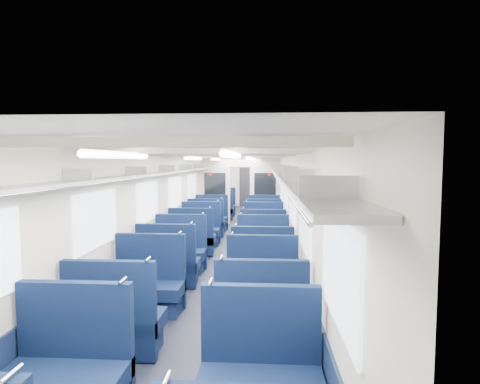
# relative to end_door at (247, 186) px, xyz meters

# --- Properties ---
(floor) EXTENTS (2.80, 18.00, 0.01)m
(floor) POSITION_rel_end_door_xyz_m (0.00, -8.94, -1.00)
(floor) COLOR black
(floor) RESTS_ON ground
(ceiling) EXTENTS (2.80, 18.00, 0.01)m
(ceiling) POSITION_rel_end_door_xyz_m (0.00, -8.94, 1.35)
(ceiling) COLOR white
(ceiling) RESTS_ON wall_left
(wall_left) EXTENTS (0.02, 18.00, 2.35)m
(wall_left) POSITION_rel_end_door_xyz_m (-1.40, -8.94, 0.18)
(wall_left) COLOR beige
(wall_left) RESTS_ON floor
(dado_left) EXTENTS (0.03, 17.90, 0.70)m
(dado_left) POSITION_rel_end_door_xyz_m (-1.39, -8.94, -0.65)
(dado_left) COLOR #111C38
(dado_left) RESTS_ON floor
(wall_right) EXTENTS (0.02, 18.00, 2.35)m
(wall_right) POSITION_rel_end_door_xyz_m (1.40, -8.94, 0.18)
(wall_right) COLOR beige
(wall_right) RESTS_ON floor
(dado_right) EXTENTS (0.03, 17.90, 0.70)m
(dado_right) POSITION_rel_end_door_xyz_m (1.39, -8.94, -0.65)
(dado_right) COLOR #111C38
(dado_right) RESTS_ON floor
(wall_far) EXTENTS (2.80, 0.02, 2.35)m
(wall_far) POSITION_rel_end_door_xyz_m (0.00, 0.06, 0.18)
(wall_far) COLOR beige
(wall_far) RESTS_ON floor
(luggage_rack_left) EXTENTS (0.36, 17.40, 0.18)m
(luggage_rack_left) POSITION_rel_end_door_xyz_m (-1.21, -8.94, 0.97)
(luggage_rack_left) COLOR #B2B5BA
(luggage_rack_left) RESTS_ON wall_left
(luggage_rack_right) EXTENTS (0.36, 17.40, 0.18)m
(luggage_rack_right) POSITION_rel_end_door_xyz_m (1.21, -8.94, 0.97)
(luggage_rack_right) COLOR #B2B5BA
(luggage_rack_right) RESTS_ON wall_right
(windows) EXTENTS (2.78, 15.60, 0.75)m
(windows) POSITION_rel_end_door_xyz_m (0.00, -9.40, 0.42)
(windows) COLOR white
(windows) RESTS_ON wall_left
(ceiling_fittings) EXTENTS (2.70, 16.06, 0.11)m
(ceiling_fittings) POSITION_rel_end_door_xyz_m (0.00, -9.20, 1.29)
(ceiling_fittings) COLOR beige
(ceiling_fittings) RESTS_ON ceiling
(end_door) EXTENTS (0.75, 0.06, 2.00)m
(end_door) POSITION_rel_end_door_xyz_m (0.00, 0.00, 0.00)
(end_door) COLOR black
(end_door) RESTS_ON floor
(bulkhead) EXTENTS (2.80, 0.10, 2.35)m
(bulkhead) POSITION_rel_end_door_xyz_m (-0.00, -5.60, 0.23)
(bulkhead) COLOR beige
(bulkhead) RESTS_ON floor
(seat_2) EXTENTS (1.04, 0.57, 1.16)m
(seat_2) POSITION_rel_end_door_xyz_m (-0.83, -16.02, -0.64)
(seat_2) COLOR #0E1E44
(seat_2) RESTS_ON floor
(seat_3) EXTENTS (1.04, 0.57, 1.16)m
(seat_3) POSITION_rel_end_door_xyz_m (0.83, -16.01, -0.64)
(seat_3) COLOR #0E1E44
(seat_3) RESTS_ON floor
(seat_4) EXTENTS (1.04, 0.57, 1.16)m
(seat_4) POSITION_rel_end_door_xyz_m (-0.83, -14.98, -0.64)
(seat_4) COLOR #0E1E44
(seat_4) RESTS_ON floor
(seat_5) EXTENTS (1.04, 0.57, 1.16)m
(seat_5) POSITION_rel_end_door_xyz_m (0.83, -14.84, -0.64)
(seat_5) COLOR #0E1E44
(seat_5) RESTS_ON floor
(seat_6) EXTENTS (1.04, 0.57, 1.16)m
(seat_6) POSITION_rel_end_door_xyz_m (-0.83, -13.70, -0.64)
(seat_6) COLOR #0E1E44
(seat_6) RESTS_ON floor
(seat_7) EXTENTS (1.04, 0.57, 1.16)m
(seat_7) POSITION_rel_end_door_xyz_m (0.83, -13.70, -0.64)
(seat_7) COLOR #0E1E44
(seat_7) RESTS_ON floor
(seat_8) EXTENTS (1.04, 0.57, 1.16)m
(seat_8) POSITION_rel_end_door_xyz_m (-0.83, -12.51, -0.64)
(seat_8) COLOR #0E1E44
(seat_8) RESTS_ON floor
(seat_9) EXTENTS (1.04, 0.57, 1.16)m
(seat_9) POSITION_rel_end_door_xyz_m (0.83, -12.67, -0.64)
(seat_9) COLOR #0E1E44
(seat_9) RESTS_ON floor
(seat_10) EXTENTS (1.04, 0.57, 1.16)m
(seat_10) POSITION_rel_end_door_xyz_m (-0.83, -11.56, -0.64)
(seat_10) COLOR #0E1E44
(seat_10) RESTS_ON floor
(seat_11) EXTENTS (1.04, 0.57, 1.16)m
(seat_11) POSITION_rel_end_door_xyz_m (0.83, -11.52, -0.64)
(seat_11) COLOR #0E1E44
(seat_11) RESTS_ON floor
(seat_12) EXTENTS (1.04, 0.57, 1.16)m
(seat_12) POSITION_rel_end_door_xyz_m (-0.83, -10.23, -0.64)
(seat_12) COLOR #0E1E44
(seat_12) RESTS_ON floor
(seat_13) EXTENTS (1.04, 0.57, 1.16)m
(seat_13) POSITION_rel_end_door_xyz_m (0.83, -10.37, -0.64)
(seat_13) COLOR #0E1E44
(seat_13) RESTS_ON floor
(seat_14) EXTENTS (1.04, 0.57, 1.16)m
(seat_14) POSITION_rel_end_door_xyz_m (-0.83, -9.07, -0.64)
(seat_14) COLOR #0E1E44
(seat_14) RESTS_ON floor
(seat_15) EXTENTS (1.04, 0.57, 1.16)m
(seat_15) POSITION_rel_end_door_xyz_m (0.83, -9.08, -0.64)
(seat_15) COLOR #0E1E44
(seat_15) RESTS_ON floor
(seat_16) EXTENTS (1.04, 0.57, 1.16)m
(seat_16) POSITION_rel_end_door_xyz_m (-0.83, -7.99, -0.64)
(seat_16) COLOR #0E1E44
(seat_16) RESTS_ON floor
(seat_17) EXTENTS (1.04, 0.57, 1.16)m
(seat_17) POSITION_rel_end_door_xyz_m (0.83, -7.96, -0.64)
(seat_17) COLOR #0E1E44
(seat_17) RESTS_ON floor
(seat_18) EXTENTS (1.04, 0.57, 1.16)m
(seat_18) POSITION_rel_end_door_xyz_m (-0.83, -6.96, -0.64)
(seat_18) COLOR #0E1E44
(seat_18) RESTS_ON floor
(seat_19) EXTENTS (1.04, 0.57, 1.16)m
(seat_19) POSITION_rel_end_door_xyz_m (0.83, -6.88, -0.64)
(seat_19) COLOR #0E1E44
(seat_19) RESTS_ON floor
(seat_20) EXTENTS (1.04, 0.57, 1.16)m
(seat_20) POSITION_rel_end_door_xyz_m (-0.83, -4.78, -0.64)
(seat_20) COLOR #0E1E44
(seat_20) RESTS_ON floor
(seat_21) EXTENTS (1.04, 0.57, 1.16)m
(seat_21) POSITION_rel_end_door_xyz_m (0.83, -4.86, -0.64)
(seat_21) COLOR #0E1E44
(seat_21) RESTS_ON floor
(seat_22) EXTENTS (1.04, 0.57, 1.16)m
(seat_22) POSITION_rel_end_door_xyz_m (-0.83, -3.68, -0.64)
(seat_22) COLOR #0E1E44
(seat_22) RESTS_ON floor
(seat_23) EXTENTS (1.04, 0.57, 1.16)m
(seat_23) POSITION_rel_end_door_xyz_m (0.83, -3.63, -0.64)
(seat_23) COLOR #0E1E44
(seat_23) RESTS_ON floor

